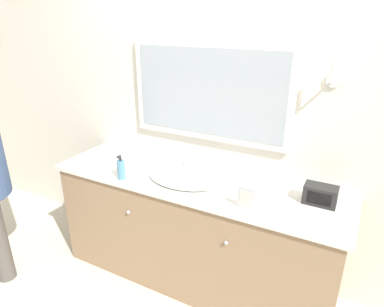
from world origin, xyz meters
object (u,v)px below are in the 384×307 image
Objects in this scene: sink_basin at (185,177)px; soap_bottle at (121,169)px; picture_frame at (246,198)px; appliance_box at (320,195)px.

sink_basin is 2.96× the size of soap_bottle.
picture_frame is at bearing -18.86° from sink_basin.
sink_basin is 0.46m from soap_bottle.
appliance_box is at bearing 35.20° from picture_frame.
sink_basin is 0.92m from appliance_box.
sink_basin reaches higher than appliance_box.
soap_bottle is (-0.40, -0.21, 0.06)m from sink_basin.
soap_bottle is 1.28× the size of picture_frame.
sink_basin is 3.79× the size of picture_frame.
soap_bottle is at bearing -167.12° from appliance_box.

